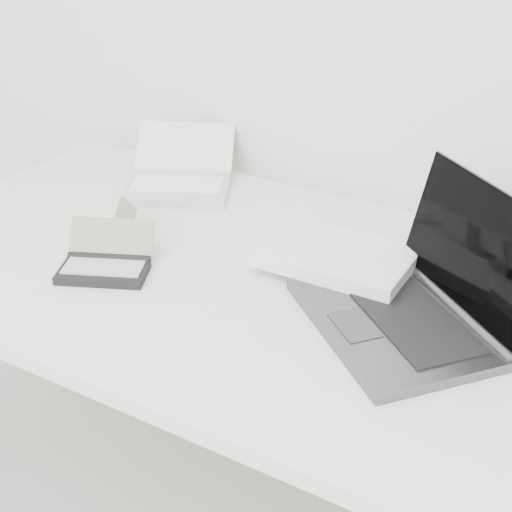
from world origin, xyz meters
The scene contains 5 objects.
desk centered at (0.00, 1.55, 0.68)m, with size 1.60×0.80×0.73m.
laptop_large centered at (0.18, 1.57, 0.77)m, with size 0.52×0.43×0.23m.
netbook_open_white centered at (-0.41, 1.81, 0.75)m, with size 0.34×0.36×0.11m.
pda_silver centered at (-0.39, 1.55, 0.74)m, with size 0.10×0.11×0.06m.
palmtop_charcoal centered at (-0.30, 1.41, 0.75)m, with size 0.20×0.19×0.08m.
Camera 1 is at (0.52, 0.56, 1.39)m, focal length 50.00 mm.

